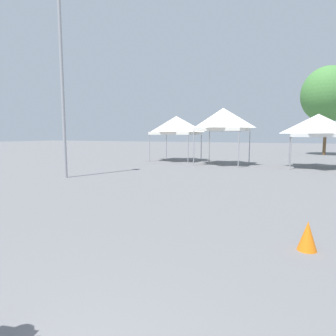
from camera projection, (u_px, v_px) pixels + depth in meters
name	position (u px, v px, depth m)	size (l,w,h in m)	color
canopy_tent_behind_left	(176.00, 125.00, 21.24)	(3.09, 3.09, 3.28)	#9E9EA3
canopy_tent_far_left	(223.00, 120.00, 18.49)	(3.18, 3.18, 3.63)	#9E9EA3
canopy_tent_behind_center	(318.00, 125.00, 16.60)	(3.08, 3.08, 3.12)	#9E9EA3
light_pole_opposite_side	(61.00, 59.00, 12.55)	(0.36, 0.36, 9.24)	#9E9EA3
tree_behind_tents_left	(328.00, 94.00, 26.77)	(4.67, 4.67, 8.21)	brown
traffic_cone_lot_center	(307.00, 236.00, 4.86)	(0.32, 0.32, 0.50)	orange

